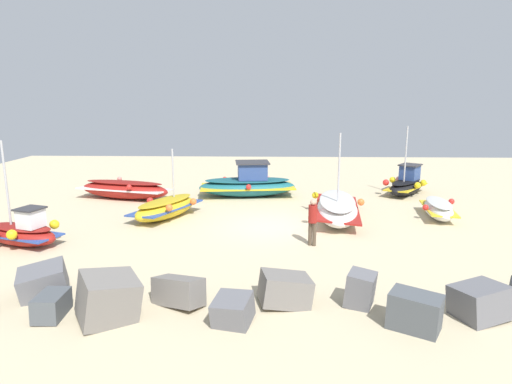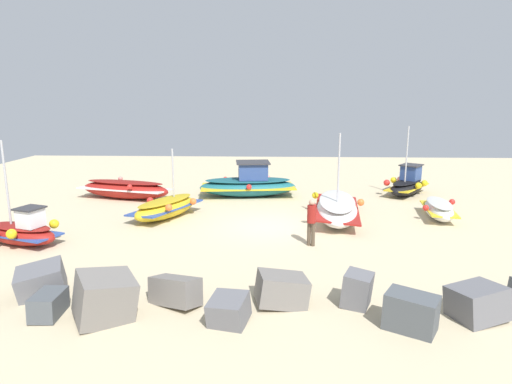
% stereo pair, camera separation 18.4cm
% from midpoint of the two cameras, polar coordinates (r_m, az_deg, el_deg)
% --- Properties ---
extents(ground_plane, '(44.30, 44.30, 0.00)m').
position_cam_midpoint_polar(ground_plane, '(18.62, 1.73, -4.48)').
color(ground_plane, beige).
extents(fishing_boat_0, '(3.09, 3.51, 3.84)m').
position_cam_midpoint_polar(fishing_boat_0, '(25.97, 18.64, 0.96)').
color(fishing_boat_0, black).
rests_on(fishing_boat_0, ground_plane).
extents(fishing_boat_1, '(3.03, 4.05, 3.11)m').
position_cam_midpoint_polar(fishing_boat_1, '(20.25, -11.81, -1.99)').
color(fishing_boat_1, gold).
rests_on(fishing_boat_1, ground_plane).
extents(fishing_boat_2, '(1.73, 3.22, 0.79)m').
position_cam_midpoint_polar(fishing_boat_2, '(21.48, 22.25, -1.99)').
color(fishing_boat_2, white).
rests_on(fishing_boat_2, ground_plane).
extents(fishing_boat_3, '(2.56, 5.34, 3.92)m').
position_cam_midpoint_polar(fishing_boat_3, '(19.90, 10.16, -2.03)').
color(fishing_boat_3, white).
rests_on(fishing_boat_3, ground_plane).
extents(fishing_boat_4, '(3.25, 2.22, 3.84)m').
position_cam_midpoint_polar(fishing_boat_4, '(18.40, -28.17, -4.57)').
color(fishing_boat_4, maroon).
rests_on(fishing_boat_4, ground_plane).
extents(fishing_boat_5, '(5.48, 2.89, 1.91)m').
position_cam_midpoint_polar(fishing_boat_5, '(24.21, -1.25, 1.01)').
color(fishing_boat_5, '#1E6670').
rests_on(fishing_boat_5, ground_plane).
extents(fishing_boat_6, '(5.33, 2.92, 1.08)m').
position_cam_midpoint_polar(fishing_boat_6, '(24.62, -16.82, 0.37)').
color(fishing_boat_6, maroon).
rests_on(fishing_boat_6, ground_plane).
extents(person_walking, '(0.32, 0.32, 1.74)m').
position_cam_midpoint_polar(person_walking, '(16.14, 7.00, -3.48)').
color(person_walking, brown).
rests_on(person_walking, ground_plane).
extents(breakwater_rocks, '(18.90, 2.95, 1.39)m').
position_cam_midpoint_polar(breakwater_rocks, '(11.50, 1.77, -13.30)').
color(breakwater_rocks, '#4C5156').
rests_on(breakwater_rocks, ground_plane).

